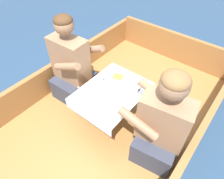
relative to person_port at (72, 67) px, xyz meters
The scene contains 19 objects.
ground_plane 0.87m from the person_port, ahead, with size 60.00×60.00×0.00m, color navy.
boat_deck 0.78m from the person_port, ahead, with size 1.77×2.96×0.25m, color #9E6B38.
gunwale_port 0.36m from the person_port, behind, with size 0.06×2.96×0.35m, color #936033.
gunwale_starboard 1.45m from the person_port, ahead, with size 0.06×2.96×0.35m, color #936033.
bow_coaming 1.54m from the person_port, 67.74° to the left, with size 1.65×0.06×0.40m, color #936033.
cockpit_table 0.58m from the person_port, ahead, with size 0.55×0.72×0.40m.
person_port is the anchor object (origin of this frame).
person_starboard 1.16m from the person_port, ahead, with size 0.57×0.51×0.97m.
plate_sandwich 0.55m from the person_port, 16.22° to the left, with size 0.22×0.22×0.01m.
plate_bread 0.69m from the person_port, ahead, with size 0.20×0.20×0.01m.
sandwich 0.55m from the person_port, 16.22° to the left, with size 0.13×0.12×0.05m.
bowl_port_near 0.54m from the person_port, 24.69° to the right, with size 0.14×0.14×0.04m.
bowl_starboard_near 0.48m from the person_port, 10.42° to the right, with size 0.12×0.12×0.04m.
coffee_cup_port 0.79m from the person_port, 16.27° to the left, with size 0.10×0.07×0.06m.
coffee_cup_starboard 0.71m from the person_port, ahead, with size 0.09×0.06×0.05m.
tin_can 0.77m from the person_port, 17.44° to the right, with size 0.07×0.07×0.05m.
utensil_fork_port 0.45m from the person_port, ahead, with size 0.13×0.14×0.00m.
utensil_fork_starboard 0.79m from the person_port, ahead, with size 0.05×0.17×0.00m.
utensil_knife_starboard 0.41m from the person_port, 29.56° to the right, with size 0.17×0.06×0.00m.
Camera 1 is at (0.85, -1.04, 2.03)m, focal length 32.00 mm.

